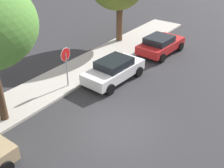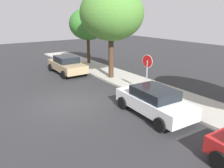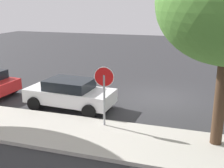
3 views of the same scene
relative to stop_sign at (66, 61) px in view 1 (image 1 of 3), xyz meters
name	(u,v)px [view 1 (image 1 of 3)]	position (x,y,z in m)	size (l,w,h in m)	color
ground_plane	(115,128)	(-1.48, -4.36, -1.69)	(60.00, 60.00, 0.00)	#2D2D30
sidewalk_curb	(38,92)	(-1.48, 0.89, -1.62)	(32.00, 2.83, 0.14)	#B2ADA3
stop_sign	(66,61)	(0.00, 0.00, 0.00)	(0.77, 0.09, 2.47)	gray
parked_car_white	(114,70)	(2.26, -1.63, -0.97)	(4.16, 2.13, 1.38)	white
parked_car_red	(160,44)	(7.59, -1.93, -0.99)	(4.02, 2.26, 1.34)	red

